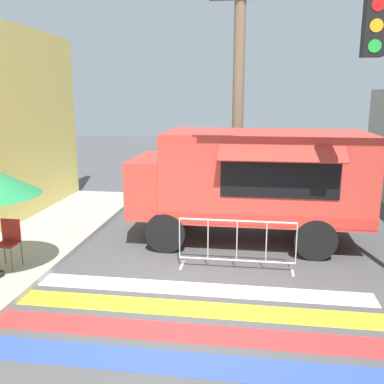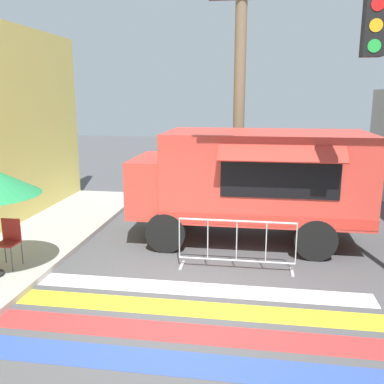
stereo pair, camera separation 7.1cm
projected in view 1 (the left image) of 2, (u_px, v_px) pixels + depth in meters
The scene contains 6 objects.
ground_plane at pixel (191, 311), 7.17m from camera, with size 60.00×60.00×0.00m, color #4C4C4F.
crosswalk_painted at pixel (188, 320), 6.87m from camera, with size 6.40×2.84×0.01m.
food_truck at pixel (247, 177), 10.32m from camera, with size 5.55×2.83×2.69m.
folding_chair at pixel (9, 238), 8.62m from camera, with size 0.40×0.40×0.97m.
barricade_front at pixel (237, 245), 8.78m from camera, with size 2.41×0.44×1.06m.
palm_tree at pixel (240, 32), 12.24m from camera, with size 2.32×2.36×7.78m.
Camera 1 is at (0.96, -6.48, 3.54)m, focal length 40.00 mm.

